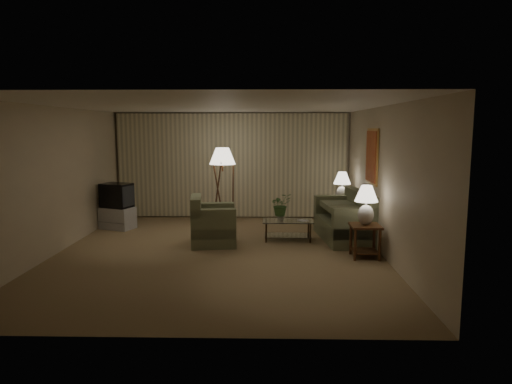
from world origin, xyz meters
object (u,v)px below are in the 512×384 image
crt_tv (117,195)px  sofa (344,221)px  side_table_far (341,210)px  table_lamp_far (342,184)px  side_table_near (365,235)px  coffee_table (288,227)px  table_lamp_near (366,202)px  armchair (213,225)px  vase (281,217)px  tv_cabinet (118,218)px  ottoman (218,216)px  floor_lamp (223,186)px

crt_tv → sofa: bearing=10.5°
side_table_far → table_lamp_far: table_lamp_far is taller
table_lamp_far → crt_tv: size_ratio=0.91×
side_table_near → coffee_table: 1.82m
table_lamp_near → table_lamp_far: bearing=90.0°
armchair → vase: size_ratio=7.84×
coffee_table → crt_tv: bearing=165.4°
armchair → side_table_far: bearing=-65.9°
table_lamp_near → tv_cabinet: 5.72m
sofa → side_table_far: size_ratio=3.30×
table_lamp_near → armchair: bearing=162.5°
ottoman → armchair: bearing=-86.2°
coffee_table → vase: size_ratio=7.19×
tv_cabinet → crt_tv: bearing=0.0°
armchair → coffee_table: (1.50, 0.36, -0.11)m
sofa → armchair: 2.71m
tv_cabinet → sofa: bearing=10.5°
table_lamp_far → side_table_far: bearing=-135.0°
side_table_near → tv_cabinet: 5.67m
sofa → coffee_table: bearing=-91.2°
coffee_table → tv_cabinet: (-3.88, 1.01, -0.03)m
side_table_far → floor_lamp: size_ratio=0.32×
armchair → vase: (1.35, 0.36, 0.10)m
armchair → tv_cabinet: bearing=52.9°
table_lamp_near → ottoman: (-2.96, 2.91, -0.83)m
sofa → table_lamp_far: 1.40m
side_table_far → crt_tv: bearing=-176.2°
table_lamp_near → vase: 2.00m
tv_cabinet → side_table_far: bearing=24.4°
side_table_far → vase: side_table_far is taller
vase → table_lamp_far: bearing=42.5°
armchair → table_lamp_far: 3.36m
side_table_far → ottoman: 2.98m
side_table_far → coffee_table: bearing=-134.4°
side_table_near → side_table_far: same height
side_table_far → coffee_table: side_table_far is taller
table_lamp_far → sofa: bearing=-96.8°
armchair → vase: armchair is taller
armchair → crt_tv: 2.77m
vase → crt_tv: bearing=164.9°
table_lamp_near → table_lamp_far: 2.60m
side_table_near → tv_cabinet: size_ratio=0.70×
ottoman → table_lamp_far: bearing=-5.9°
table_lamp_near → tv_cabinet: table_lamp_near is taller
vase → tv_cabinet: bearing=164.9°
armchair → ottoman: size_ratio=2.04×
tv_cabinet → coffee_table: bearing=6.1°
crt_tv → armchair: bearing=-9.3°
table_lamp_far → armchair: bearing=-148.8°
vase → sofa: bearing=4.3°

